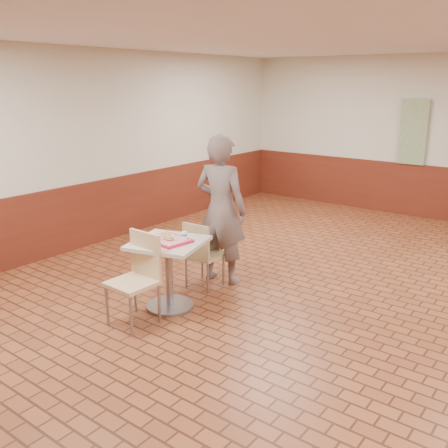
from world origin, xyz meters
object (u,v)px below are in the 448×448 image
Objects in this scene: chair_main_front at (138,274)px; long_john_donut at (168,238)px; main_table at (169,263)px; ring_donut at (165,234)px; serving_tray at (168,240)px; paper_cup at (184,235)px; customer at (221,210)px; chair_main_back at (201,251)px.

long_john_donut is at bearing 83.79° from chair_main_front.
ring_donut is at bearing 146.69° from main_table.
serving_tray is 0.19m from paper_cup.
customer is at bearing 91.58° from serving_tray.
chair_main_front is at bearing 89.66° from chair_main_back.
long_john_donut is 1.90× the size of paper_cup.
ring_donut is at bearing 100.85° from chair_main_front.
serving_tray is at bearing 26.57° from main_table.
chair_main_front is at bearing -81.26° from ring_donut.
paper_cup is at bearing 53.72° from long_john_donut.
serving_tray is 3.12× the size of long_john_donut.
paper_cup reaches higher than long_john_donut.
main_table is 0.27m from serving_tray.
long_john_donut is (0.07, -1.03, -0.10)m from customer.
paper_cup is (0.11, 0.14, 0.02)m from long_john_donut.
chair_main_front is at bearing -92.94° from serving_tray.
chair_main_back is 0.80m from long_john_donut.
ring_donut is at bearing 84.59° from chair_main_back.
chair_main_front reaches higher than chair_main_back.
serving_tray is (0.00, 0.00, 0.27)m from main_table.
chair_main_back is at bearing 96.94° from main_table.
customer is 4.02× the size of serving_tray.
chair_main_back is 5.62× the size of long_john_donut.
paper_cup reaches higher than chair_main_back.
chair_main_front is 0.52× the size of customer.
paper_cup is (0.17, 0.56, 0.32)m from chair_main_front.
customer is at bearing 100.89° from paper_cup.
ring_donut is 1.23× the size of paper_cup.
paper_cup is (0.25, 0.04, 0.03)m from ring_donut.
long_john_donut is at bearing -126.28° from paper_cup.
customer is 0.91m from paper_cup.
long_john_donut is (0.04, -0.03, 0.04)m from serving_tray.
long_john_donut is at bearing 84.86° from customer.
serving_tray is at bearing -33.31° from ring_donut.
long_john_donut is 0.18m from paper_cup.
serving_tray is at bearing 82.80° from customer.
ring_donut is (-0.08, -0.93, -0.11)m from customer.
customer is 19.39× the size of ring_donut.
customer reaches higher than serving_tray.
main_table is 0.33m from ring_donut.
main_table is at bearing 93.64° from chair_main_back.
long_john_donut is at bearing -40.66° from main_table.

